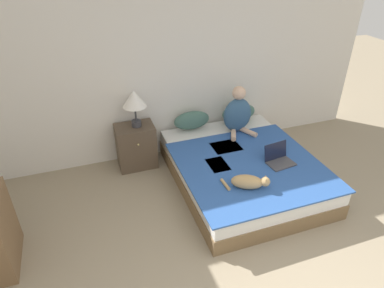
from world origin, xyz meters
The scene contains 9 objects.
wall_back centered at (0.00, 3.33, 1.27)m, with size 5.88×0.05×2.55m.
bed centered at (0.54, 2.22, 0.20)m, with size 1.69×2.08×0.40m.
pillow_near centered at (0.17, 3.14, 0.53)m, with size 0.52×0.20×0.27m.
pillow_far centered at (0.91, 3.14, 0.53)m, with size 0.52×0.20×0.27m.
person_sitting centered at (0.75, 2.87, 0.67)m, with size 0.41×0.40×0.67m.
cat_tabby centered at (0.30, 1.64, 0.48)m, with size 0.45×0.36×0.17m.
laptop_open centered at (0.89, 1.96, 0.45)m, with size 0.35×0.30×0.23m.
nightstand centered at (-0.67, 3.07, 0.31)m, with size 0.52×0.39×0.61m.
table_lamp centered at (-0.64, 3.08, 0.99)m, with size 0.31×0.31×0.50m.
Camera 1 is at (-1.27, -0.96, 2.77)m, focal length 32.00 mm.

